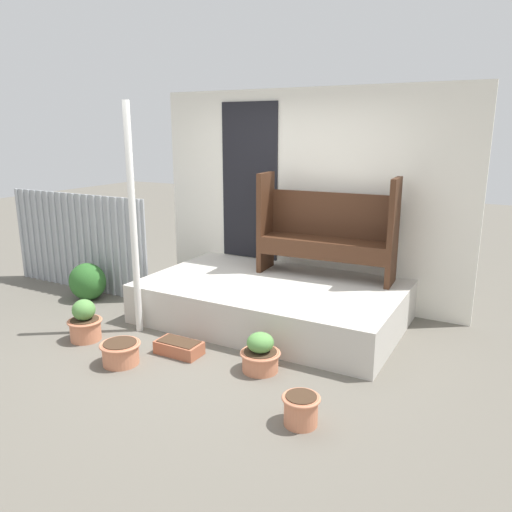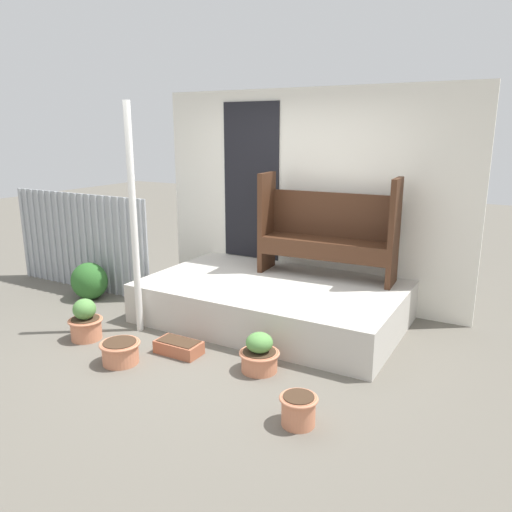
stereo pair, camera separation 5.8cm
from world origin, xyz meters
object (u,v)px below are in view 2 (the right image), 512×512
Objects in this scene: flower_pot_middle at (120,351)px; shrub_by_fence at (89,281)px; planter_box_rect at (179,347)px; flower_pot_left at (86,322)px; flower_pot_right at (259,354)px; flower_pot_far_right at (298,409)px; support_post at (134,221)px; bench at (328,228)px.

flower_pot_middle is 2.02m from shrub_by_fence.
flower_pot_middle is at bearing -128.93° from planter_box_rect.
flower_pot_left is at bearing 161.67° from flower_pot_middle.
planter_box_rect is 2.13m from shrub_by_fence.
flower_pot_far_right is at bearing -42.28° from flower_pot_right.
flower_pot_left is at bearing -124.59° from support_post.
planter_box_rect is 0.94× the size of shrub_by_fence.
flower_pot_middle is (-1.15, -2.21, -0.90)m from bench.
flower_pot_right is 0.82× the size of planter_box_rect.
support_post is 4.99× the size of shrub_by_fence.
support_post reaches higher than flower_pot_middle.
flower_pot_far_right is 0.64× the size of planter_box_rect.
planter_box_rect is at bearing -175.23° from flower_pot_right.
bench is 3.33× the size of shrub_by_fence.
bench is at bearing 65.60° from planter_box_rect.
bench reaches higher than flower_pot_left.
support_post is 6.36× the size of flower_pot_middle.
flower_pot_right is (1.91, 0.27, -0.03)m from flower_pot_left.
flower_pot_far_right is (0.66, -0.60, -0.03)m from flower_pot_right.
bench reaches higher than planter_box_rect.
shrub_by_fence is at bearing 159.85° from planter_box_rect.
bench is 4.24× the size of flower_pot_middle.
bench is 5.51× the size of flower_pot_far_right.
bench is 3.53× the size of planter_box_rect.
flower_pot_right is (1.59, -0.19, -1.04)m from support_post.
flower_pot_middle is 0.83× the size of planter_box_rect.
bench is (1.54, 1.52, -0.18)m from support_post.
support_post reaches higher than bench.
flower_pot_middle is 0.55m from planter_box_rect.
support_post is at bearing 119.27° from flower_pot_middle.
bench is 2.17m from planter_box_rect.
flower_pot_left is 1.16× the size of flower_pot_middle.
shrub_by_fence is at bearing 160.24° from flower_pot_far_right.
shrub_by_fence is (-3.51, 1.26, 0.11)m from flower_pot_far_right.
bench is at bearing 62.42° from flower_pot_middle.
shrub_by_fence is (-2.85, 0.66, 0.08)m from flower_pot_right.
flower_pot_left reaches higher than flower_pot_middle.
flower_pot_middle is at bearing -35.15° from shrub_by_fence.
flower_pot_left is at bearing -44.49° from shrub_by_fence.
flower_pot_far_right reaches higher than planter_box_rect.
flower_pot_right is 0.77× the size of shrub_by_fence.
flower_pot_right is 1.27× the size of flower_pot_far_right.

